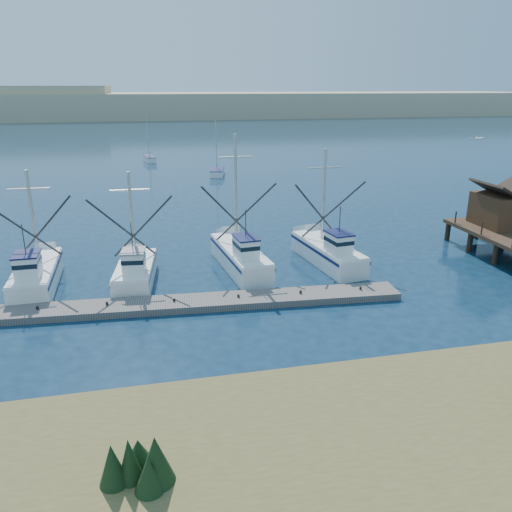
# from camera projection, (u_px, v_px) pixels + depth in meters

# --- Properties ---
(ground) EXTENTS (500.00, 500.00, 0.00)m
(ground) POSITION_uv_depth(u_px,v_px,m) (294.00, 343.00, 26.62)
(ground) COLOR #0C2238
(ground) RESTS_ON ground
(shore_bank) EXTENTS (40.00, 10.00, 1.60)m
(shore_bank) POSITION_uv_depth(u_px,v_px,m) (140.00, 500.00, 15.49)
(shore_bank) COLOR #4C422D
(shore_bank) RESTS_ON ground
(floating_dock) EXTENTS (32.74, 4.28, 0.44)m
(floating_dock) POSITION_uv_depth(u_px,v_px,m) (141.00, 306.00, 30.48)
(floating_dock) COLOR slate
(floating_dock) RESTS_ON ground
(dune_ridge) EXTENTS (360.00, 60.00, 10.00)m
(dune_ridge) POSITION_uv_depth(u_px,v_px,m) (158.00, 105.00, 219.00)
(dune_ridge) COLOR tan
(dune_ridge) RESTS_ON ground
(trawler_fleet) EXTENTS (31.56, 8.89, 9.74)m
(trawler_fleet) POSITION_uv_depth(u_px,v_px,m) (150.00, 267.00, 35.04)
(trawler_fleet) COLOR white
(trawler_fleet) RESTS_ON ground
(sailboat_near) EXTENTS (2.97, 5.53, 8.10)m
(sailboat_near) POSITION_uv_depth(u_px,v_px,m) (217.00, 172.00, 76.21)
(sailboat_near) COLOR white
(sailboat_near) RESTS_ON ground
(sailboat_far) EXTENTS (2.39, 5.53, 8.10)m
(sailboat_far) POSITION_uv_depth(u_px,v_px,m) (149.00, 159.00, 90.02)
(sailboat_far) COLOR white
(sailboat_far) RESTS_ON ground
(flying_gull) EXTENTS (1.08, 0.20, 0.20)m
(flying_gull) POSITION_uv_depth(u_px,v_px,m) (477.00, 138.00, 37.02)
(flying_gull) COLOR white
(flying_gull) RESTS_ON ground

